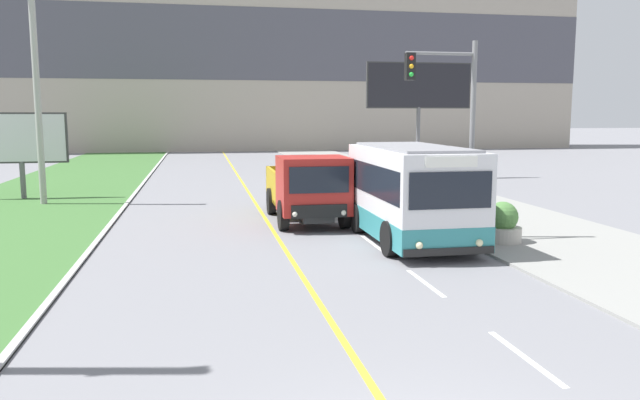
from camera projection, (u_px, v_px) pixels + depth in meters
apartment_block_background at (219, 52)px, 67.53m from camera, size 80.00×8.04×21.13m
city_bus at (412, 194)px, 19.03m from camera, size 2.72×6.05×2.99m
dump_truck at (309, 190)px, 22.32m from camera, size 2.45×6.15×2.48m
car_distant at (307, 169)px, 37.18m from camera, size 1.80×4.30×1.45m
utility_pole_far at (36, 78)px, 26.60m from camera, size 1.80×0.28×10.81m
traffic_light_mast at (454, 115)px, 19.09m from camera, size 2.28×0.32×6.15m
billboard_large at (419, 89)px, 37.49m from camera, size 6.54×0.24×7.00m
billboard_small at (20, 140)px, 28.72m from camera, size 4.15×0.24×4.01m
planter_round_near at (502, 224)px, 18.93m from camera, size 1.16×1.16×1.23m
planter_round_second at (440, 202)px, 23.79m from camera, size 1.17×1.17×1.24m
planter_round_third at (396, 187)px, 28.64m from camera, size 1.14×1.14×1.25m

